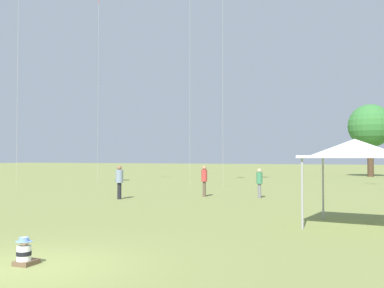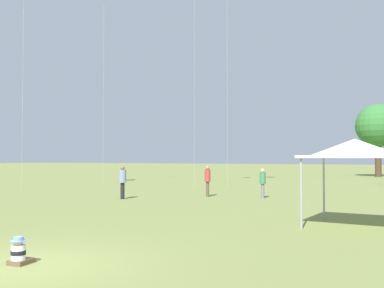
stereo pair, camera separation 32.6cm
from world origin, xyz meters
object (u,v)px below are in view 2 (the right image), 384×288
at_px(person_standing_4, 123,179).
at_px(seated_toddler, 19,252).
at_px(person_standing_0, 208,178).
at_px(distant_tree_0, 378,126).
at_px(canopy_tent, 355,149).
at_px(person_standing_2, 263,181).

bearing_deg(person_standing_4, seated_toddler, -38.10).
relative_size(seated_toddler, person_standing_0, 0.33).
bearing_deg(distant_tree_0, person_standing_0, -101.74).
bearing_deg(person_standing_4, distant_tree_0, 99.20).
xyz_separation_m(seated_toddler, person_standing_0, (-3.17, 16.50, 0.81)).
bearing_deg(person_standing_4, person_standing_0, 68.97).
height_order(person_standing_4, canopy_tent, canopy_tent).
bearing_deg(seated_toddler, canopy_tent, 51.01).
xyz_separation_m(person_standing_2, distant_tree_0, (3.76, 32.57, 4.94)).
relative_size(person_standing_4, canopy_tent, 0.56).
distance_m(person_standing_2, distant_tree_0, 33.16).
bearing_deg(person_standing_0, canopy_tent, -46.44).
relative_size(person_standing_0, person_standing_2, 1.09).
distance_m(person_standing_0, person_standing_4, 4.83).
bearing_deg(distant_tree_0, person_standing_2, -96.58).
bearing_deg(distant_tree_0, canopy_tent, -87.27).
height_order(canopy_tent, distant_tree_0, distant_tree_0).
distance_m(person_standing_0, distant_tree_0, 34.06).
distance_m(person_standing_4, canopy_tent, 13.27).
distance_m(seated_toddler, canopy_tent, 10.37).
xyz_separation_m(person_standing_4, distant_tree_0, (10.34, 36.36, 4.85)).
distance_m(person_standing_2, person_standing_4, 7.60).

